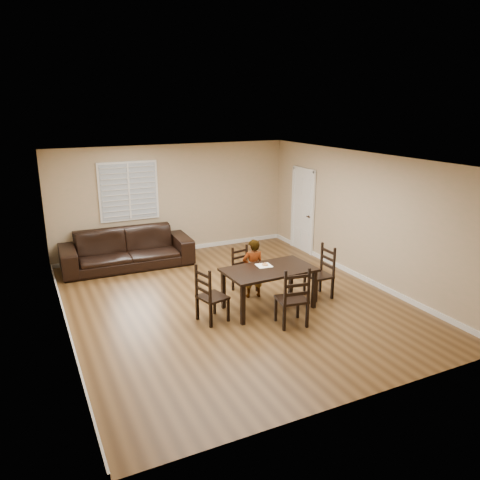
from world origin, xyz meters
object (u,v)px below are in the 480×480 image
object	(u,v)px
donut	(265,264)
sofa	(127,249)
chair_near	(242,270)
chair_far	(295,301)
child	(253,268)
chair_right	(324,273)
chair_left	(207,298)
dining_table	(269,273)

from	to	relation	value
donut	sofa	bearing A→B (deg)	119.74
chair_near	chair_far	xyz separation A→B (m)	(0.06, -1.91, 0.07)
chair_far	child	size ratio (longest dim) A/B	0.91
chair_far	sofa	size ratio (longest dim) A/B	0.36
chair_far	donut	size ratio (longest dim) A/B	9.59
chair_right	child	bearing A→B (deg)	-113.78
sofa	chair_left	bearing A→B (deg)	-78.88
chair_far	child	bearing A→B (deg)	-80.43
chair_far	chair_right	xyz separation A→B (m)	(1.25, 0.91, -0.02)
child	chair_right	bearing A→B (deg)	165.55
chair_right	donut	world-z (taller)	chair_right
dining_table	chair_far	world-z (taller)	chair_far
chair_near	chair_far	distance (m)	1.91
dining_table	chair_left	size ratio (longest dim) A/B	1.64
chair_near	donut	distance (m)	0.93
child	chair_far	bearing A→B (deg)	100.18
chair_near	sofa	xyz separation A→B (m)	(-1.77, 2.38, 0.02)
chair_near	sofa	bearing A→B (deg)	114.83
chair_far	chair_left	world-z (taller)	chair_far
chair_far	chair_left	size ratio (longest dim) A/B	1.04
dining_table	donut	world-z (taller)	donut
chair_right	child	xyz separation A→B (m)	(-1.27, 0.56, 0.12)
dining_table	chair_near	world-z (taller)	chair_near
donut	sofa	world-z (taller)	sofa
child	sofa	world-z (taller)	child
dining_table	child	bearing A→B (deg)	90.00
dining_table	child	xyz separation A→B (m)	(-0.02, 0.59, -0.10)
chair_near	chair_far	bearing A→B (deg)	-100.10
chair_far	chair_right	world-z (taller)	chair_far
child	donut	bearing A→B (deg)	103.95
dining_table	child	size ratio (longest dim) A/B	1.43
chair_far	donut	bearing A→B (deg)	-81.89
dining_table	donut	distance (m)	0.22
chair_left	dining_table	bearing A→B (deg)	-100.77
chair_left	child	xyz separation A→B (m)	(1.23, 0.66, 0.12)
chair_far	chair_right	size ratio (longest dim) A/B	1.03
chair_right	sofa	xyz separation A→B (m)	(-3.08, 3.37, -0.04)
child	dining_table	bearing A→B (deg)	101.09
chair_near	child	world-z (taller)	child
child	donut	world-z (taller)	child
chair_near	chair_right	bearing A→B (deg)	-49.10
chair_right	donut	size ratio (longest dim) A/B	9.27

